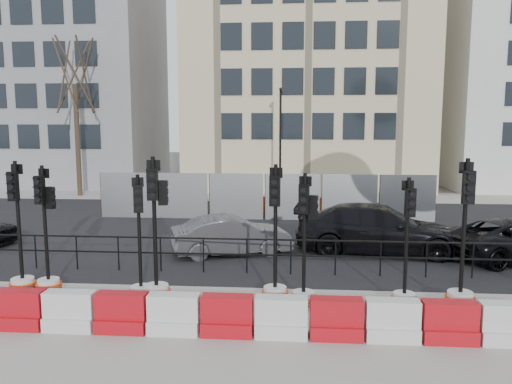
# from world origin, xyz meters

# --- Properties ---
(ground) EXTENTS (120.00, 120.00, 0.00)m
(ground) POSITION_xyz_m (0.00, 0.00, 0.00)
(ground) COLOR #51514C
(ground) RESTS_ON ground
(sidewalk_near) EXTENTS (40.00, 6.00, 0.02)m
(sidewalk_near) POSITION_xyz_m (0.00, -3.00, 0.01)
(sidewalk_near) COLOR gray
(sidewalk_near) RESTS_ON ground
(road) EXTENTS (40.00, 14.00, 0.03)m
(road) POSITION_xyz_m (0.00, 7.00, 0.01)
(road) COLOR black
(road) RESTS_ON ground
(sidewalk_far) EXTENTS (40.00, 4.00, 0.02)m
(sidewalk_far) POSITION_xyz_m (0.00, 16.00, 0.01)
(sidewalk_far) COLOR gray
(sidewalk_far) RESTS_ON ground
(building_grey) EXTENTS (11.00, 9.06, 14.00)m
(building_grey) POSITION_xyz_m (-14.00, 21.99, 7.00)
(building_grey) COLOR gray
(building_grey) RESTS_ON ground
(building_cream) EXTENTS (15.00, 10.06, 18.00)m
(building_cream) POSITION_xyz_m (2.00, 21.99, 9.00)
(building_cream) COLOR beige
(building_cream) RESTS_ON ground
(kerb_railing) EXTENTS (18.00, 0.04, 1.00)m
(kerb_railing) POSITION_xyz_m (0.00, 1.20, 0.69)
(kerb_railing) COLOR black
(kerb_railing) RESTS_ON ground
(heras_fencing) EXTENTS (14.33, 1.72, 2.00)m
(heras_fencing) POSITION_xyz_m (-0.49, 9.71, 0.71)
(heras_fencing) COLOR #909498
(heras_fencing) RESTS_ON ground
(lamp_post_far) EXTENTS (0.12, 0.56, 6.00)m
(lamp_post_far) POSITION_xyz_m (0.50, 14.98, 3.22)
(lamp_post_far) COLOR black
(lamp_post_far) RESTS_ON ground
(tree_bare_far) EXTENTS (2.00, 2.00, 9.00)m
(tree_bare_far) POSITION_xyz_m (-11.00, 15.50, 6.65)
(tree_bare_far) COLOR #473828
(tree_bare_far) RESTS_ON ground
(barrier_row) EXTENTS (13.60, 0.50, 0.80)m
(barrier_row) POSITION_xyz_m (-0.00, -2.80, 0.37)
(barrier_row) COLOR red
(barrier_row) RESTS_ON ground
(traffic_signal_a) EXTENTS (0.64, 0.64, 3.23)m
(traffic_signal_a) POSITION_xyz_m (-5.27, -0.81, 0.67)
(traffic_signal_a) COLOR silver
(traffic_signal_a) RESTS_ON ground
(traffic_signal_b) EXTENTS (0.62, 0.62, 3.13)m
(traffic_signal_b) POSITION_xyz_m (-4.62, -0.80, 0.75)
(traffic_signal_b) COLOR silver
(traffic_signal_b) RESTS_ON ground
(traffic_signal_c) EXTENTS (0.58, 0.58, 2.96)m
(traffic_signal_c) POSITION_xyz_m (-2.25, -1.08, 0.61)
(traffic_signal_c) COLOR silver
(traffic_signal_c) RESTS_ON ground
(traffic_signal_d) EXTENTS (0.66, 0.66, 3.37)m
(traffic_signal_d) POSITION_xyz_m (-1.87, -1.11, 0.80)
(traffic_signal_d) COLOR silver
(traffic_signal_d) RESTS_ON ground
(traffic_signal_e) EXTENTS (0.63, 0.63, 3.21)m
(traffic_signal_e) POSITION_xyz_m (0.86, -0.99, 0.66)
(traffic_signal_e) COLOR silver
(traffic_signal_e) RESTS_ON ground
(traffic_signal_f) EXTENTS (0.60, 0.60, 3.04)m
(traffic_signal_f) POSITION_xyz_m (1.51, -1.20, 0.72)
(traffic_signal_f) COLOR silver
(traffic_signal_f) RESTS_ON ground
(traffic_signal_g) EXTENTS (0.58, 0.58, 2.95)m
(traffic_signal_g) POSITION_xyz_m (3.75, -1.09, 0.61)
(traffic_signal_g) COLOR silver
(traffic_signal_g) RESTS_ON ground
(traffic_signal_h) EXTENTS (0.66, 0.66, 3.37)m
(traffic_signal_h) POSITION_xyz_m (4.97, -1.07, 0.70)
(traffic_signal_h) COLOR silver
(traffic_signal_h) RESTS_ON ground
(car_b) EXTENTS (3.60, 4.53, 1.23)m
(car_b) POSITION_xyz_m (-0.67, 3.22, 0.61)
(car_b) COLOR #414246
(car_b) RESTS_ON ground
(car_c) EXTENTS (3.42, 5.82, 1.54)m
(car_c) POSITION_xyz_m (3.98, 3.83, 0.77)
(car_c) COLOR black
(car_c) RESTS_ON ground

